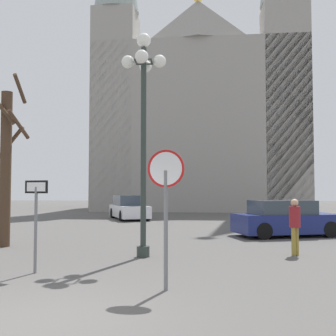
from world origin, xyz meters
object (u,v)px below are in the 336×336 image
Objects in this scene: street_lamp at (144,102)px; pedestrian_walking at (295,221)px; cathedral at (200,109)px; parked_car_near_white at (129,208)px; parked_car_far_navy at (285,219)px; stop_sign at (166,192)px; bare_tree at (6,162)px; one_way_arrow_sign at (36,212)px.

pedestrian_walking is (4.34, 0.54, -3.41)m from street_lamp.
cathedral is 20.88× the size of pedestrian_walking.
parked_car_near_white is (-2.63, 14.19, -3.69)m from street_lamp.
parked_car_far_navy is at bearing -82.07° from cathedral.
stop_sign is 0.42× the size of street_lamp.
street_lamp is 5.37m from bare_tree.
cathedral is at bearing 94.82° from pedestrian_walking.
parked_car_far_navy is (4.25, 9.05, -1.16)m from stop_sign.
stop_sign is at bearing -115.14° from parked_car_far_navy.
one_way_arrow_sign is 7.14m from pedestrian_walking.
bare_tree is 9.44m from pedestrian_walking.
one_way_arrow_sign is 0.45× the size of parked_car_near_white.
pedestrian_walking is at bearing -99.44° from parked_car_far_navy.
bare_tree is (-5.72, 5.48, 0.98)m from stop_sign.
street_lamp is (2.19, 2.33, 3.01)m from one_way_arrow_sign.
stop_sign is 3.41m from one_way_arrow_sign.
stop_sign is at bearing -76.66° from street_lamp.
stop_sign is at bearing -43.78° from bare_tree.
one_way_arrow_sign is at bearing -133.17° from street_lamp.
cathedral is 27.11m from bare_tree.
cathedral is at bearing 69.87° from parked_car_near_white.
street_lamp is at bearing 46.83° from one_way_arrow_sign.
stop_sign is 1.26× the size of one_way_arrow_sign.
cathedral is 7.54× the size of parked_car_far_navy.
cathedral is 7.22× the size of parked_car_near_white.
bare_tree is at bearing 136.22° from stop_sign.
parked_car_near_white is 1.04× the size of parked_car_far_navy.
cathedral reaches higher than parked_car_near_white.
cathedral reaches higher than pedestrian_walking.
one_way_arrow_sign is at bearing -88.45° from parked_car_near_white.
street_lamp is 5.54m from pedestrian_walking.
bare_tree reaches higher than pedestrian_walking.
stop_sign is at bearing -78.89° from parked_car_near_white.
stop_sign is 4.60m from street_lamp.
one_way_arrow_sign is (-4.28, -29.43, -8.10)m from cathedral.
cathedral is 5.28× the size of street_lamp.
street_lamp is at bearing -79.49° from parked_car_near_white.
cathedral is at bearing 85.57° from street_lamp.
pedestrian_walking is (-0.79, -4.78, 0.29)m from parked_car_far_navy.
cathedral is 27.98m from pedestrian_walking.
stop_sign reaches higher than pedestrian_walking.
bare_tree is at bearing 172.48° from pedestrian_walking.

